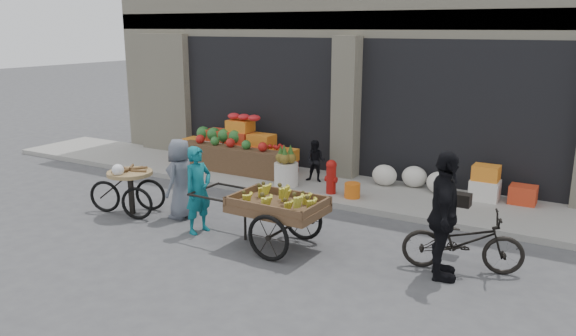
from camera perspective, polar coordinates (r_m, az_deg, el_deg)
The scene contains 15 objects.
ground at distance 9.00m, azimuth -7.78°, elevation -8.61°, with size 80.00×80.00×0.00m, color #424244.
sidewalk at distance 12.28m, azimuth 4.03°, elevation -1.97°, with size 18.00×2.20×0.12m, color gray.
building at distance 15.42m, azimuth 10.93°, elevation 13.58°, with size 14.00×6.45×7.00m.
fruit_display at distance 13.59m, azimuth -4.82°, elevation 2.27°, with size 3.10×1.12×1.24m.
pineapple_bin at distance 12.11m, azimuth -0.18°, elevation -0.63°, with size 0.52×0.52×0.50m, color silver.
fire_hydrant at distance 11.53m, azimuth 4.41°, elevation -0.75°, with size 0.22×0.22×0.71m.
orange_bucket at distance 11.35m, azimuth 6.55°, elevation -2.27°, with size 0.32×0.32×0.30m, color orange.
right_bay_goods at distance 11.88m, azimuth 16.74°, elevation -1.35°, with size 3.35×0.60×0.70m.
seated_person at distance 12.38m, azimuth 2.82°, elevation 0.70°, with size 0.45×0.35×0.93m, color black.
banana_cart at distance 8.92m, azimuth -1.35°, elevation -3.51°, with size 2.51×1.12×1.04m.
vendor_woman at distance 9.70m, azimuth -9.11°, elevation -2.22°, with size 0.55×0.36×1.52m, color #0E6572.
tricycle_cart at distance 10.98m, azimuth -15.73°, elevation -1.69°, with size 1.45×1.06×0.95m.
vendor_grey at distance 10.52m, azimuth -10.87°, elevation -1.07°, with size 0.73×0.47×1.49m, color slate.
bicycle at distance 8.56m, azimuth 17.33°, elevation -7.12°, with size 0.60×1.72×0.90m, color black.
cyclist at distance 8.08m, azimuth 15.53°, elevation -4.73°, with size 1.08×0.45×1.84m, color black.
Camera 1 is at (5.18, -6.49, 3.47)m, focal length 35.00 mm.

